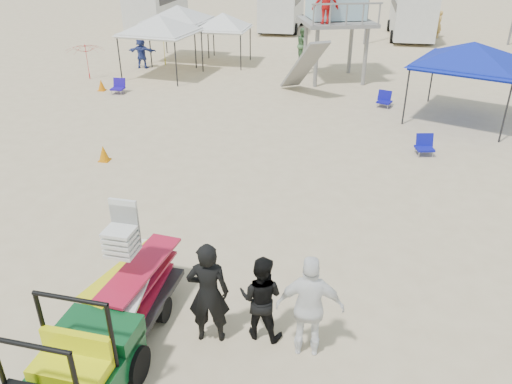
% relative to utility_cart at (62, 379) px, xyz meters
% --- Properties ---
extents(ground, '(140.00, 140.00, 0.00)m').
position_rel_utility_cart_xyz_m(ground, '(1.24, 2.17, -0.88)').
color(ground, beige).
rests_on(ground, ground).
extents(utility_cart, '(1.37, 2.53, 1.88)m').
position_rel_utility_cart_xyz_m(utility_cart, '(0.00, 0.00, 0.00)').
color(utility_cart, '#0B4820').
rests_on(utility_cart, ground).
extents(surf_trailer, '(1.32, 2.32, 2.09)m').
position_rel_utility_cart_xyz_m(surf_trailer, '(0.01, 2.33, -0.02)').
color(surf_trailer, black).
rests_on(surf_trailer, ground).
extents(man_left, '(0.77, 0.58, 1.94)m').
position_rel_utility_cart_xyz_m(man_left, '(1.52, 2.03, 0.09)').
color(man_left, black).
rests_on(man_left, ground).
extents(man_mid, '(0.85, 0.70, 1.61)m').
position_rel_utility_cart_xyz_m(man_mid, '(2.37, 2.28, -0.07)').
color(man_mid, black).
rests_on(man_mid, ground).
extents(man_right, '(1.14, 0.55, 1.90)m').
position_rel_utility_cart_xyz_m(man_right, '(3.22, 2.03, 0.07)').
color(man_right, white).
rests_on(man_right, ground).
extents(canopy_blue, '(4.58, 4.58, 3.30)m').
position_rel_utility_cart_xyz_m(canopy_blue, '(7.77, 14.98, 1.88)').
color(canopy_blue, black).
rests_on(canopy_blue, ground).
extents(canopy_white_a, '(3.48, 3.48, 3.30)m').
position_rel_utility_cart_xyz_m(canopy_white_a, '(-5.58, 19.08, 1.88)').
color(canopy_white_a, black).
rests_on(canopy_white_a, ground).
extents(canopy_white_b, '(3.30, 3.30, 3.31)m').
position_rel_utility_cart_xyz_m(canopy_white_b, '(-5.92, 22.73, 1.88)').
color(canopy_white_b, black).
rests_on(canopy_white_b, ground).
extents(canopy_white_c, '(2.59, 2.59, 3.06)m').
position_rel_utility_cart_xyz_m(canopy_white_c, '(-3.28, 22.19, 1.63)').
color(canopy_white_c, black).
rests_on(canopy_white_c, ground).
extents(umbrella_a, '(1.86, 1.89, 1.68)m').
position_rel_utility_cart_xyz_m(umbrella_a, '(-8.95, 17.86, -0.04)').
color(umbrella_a, red).
rests_on(umbrella_a, ground).
extents(umbrella_b, '(2.59, 2.61, 1.83)m').
position_rel_utility_cart_xyz_m(umbrella_b, '(-6.34, 21.38, 0.04)').
color(umbrella_b, yellow).
rests_on(umbrella_b, ground).
extents(cone_near, '(0.34, 0.34, 0.50)m').
position_rel_utility_cart_xyz_m(cone_near, '(-3.78, 8.83, -0.63)').
color(cone_near, orange).
rests_on(cone_near, ground).
extents(cone_far, '(0.34, 0.34, 0.50)m').
position_rel_utility_cart_xyz_m(cone_far, '(-7.44, 16.12, -0.63)').
color(cone_far, orange).
rests_on(cone_far, ground).
extents(beach_chair_a, '(0.56, 0.59, 0.64)m').
position_rel_utility_cart_xyz_m(beach_chair_a, '(-6.52, 15.91, -0.56)').
color(beach_chair_a, '#200E9B').
rests_on(beach_chair_a, ground).
extents(beach_chair_b, '(0.63, 0.68, 0.64)m').
position_rel_utility_cart_xyz_m(beach_chair_b, '(6.06, 11.28, -0.56)').
color(beach_chair_b, '#0E129A').
rests_on(beach_chair_b, ground).
extents(beach_chair_c, '(0.68, 0.74, 0.64)m').
position_rel_utility_cart_xyz_m(beach_chair_c, '(4.99, 16.13, -0.56)').
color(beach_chair_c, '#0E0D94').
rests_on(beach_chair_c, ground).
extents(rv_far_left, '(2.64, 6.80, 3.25)m').
position_rel_utility_cart_xyz_m(rv_far_left, '(-10.77, 32.16, 0.92)').
color(rv_far_left, silver).
rests_on(rv_far_left, ground).
extents(rv_mid_left, '(2.65, 6.50, 3.25)m').
position_rel_utility_cart_xyz_m(rv_mid_left, '(-1.77, 33.66, 0.92)').
color(rv_mid_left, silver).
rests_on(rv_mid_left, ground).
extents(rv_mid_right, '(2.64, 7.00, 3.25)m').
position_rel_utility_cart_xyz_m(rv_mid_right, '(7.23, 32.16, 0.92)').
color(rv_mid_right, silver).
rests_on(rv_mid_right, ground).
extents(distant_beachgoers, '(17.37, 12.52, 1.82)m').
position_rel_utility_cart_xyz_m(distant_beachgoers, '(-1.19, 23.74, -0.02)').
color(distant_beachgoers, '#334399').
rests_on(distant_beachgoers, ground).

